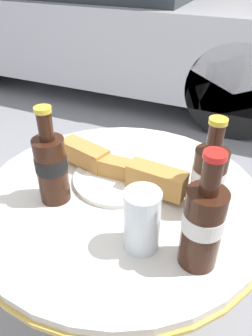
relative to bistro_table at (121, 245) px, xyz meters
name	(u,v)px	position (x,y,z in m)	size (l,w,h in m)	color
bistro_table	(121,245)	(0.00, 0.00, 0.00)	(0.67, 0.67, 0.75)	gold
cola_bottle_left	(208,177)	(0.19, 0.02, 0.26)	(0.07, 0.07, 0.22)	#33190F
cola_bottle_right	(51,166)	(-0.13, -0.07, 0.26)	(0.07, 0.07, 0.22)	#33190F
cola_bottle_center	(203,224)	(0.21, -0.12, 0.27)	(0.07, 0.07, 0.23)	#33190F
drinking_glass	(142,223)	(0.10, -0.13, 0.23)	(0.07, 0.07, 0.13)	silver
lunch_plate_near	(119,172)	(-0.02, 0.04, 0.20)	(0.34, 0.22, 0.07)	silver
parked_car	(113,15)	(-1.30, 2.65, 0.06)	(4.22, 1.78, 1.33)	#B7B7BC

